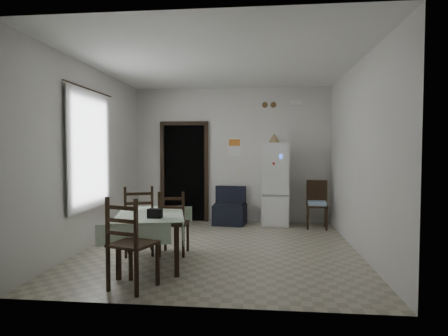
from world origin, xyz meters
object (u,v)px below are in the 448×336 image
corner_chair (317,205)px  dining_table (151,239)px  dining_chair_far_left (139,220)px  fridge (275,184)px  dining_chair_near_head (133,242)px  navy_seat (230,206)px  dining_chair_far_right (174,222)px

corner_chair → dining_table: size_ratio=0.71×
corner_chair → dining_chair_far_left: (-2.92, -2.15, 0.04)m
fridge → dining_chair_near_head: 4.14m
fridge → corner_chair: 0.93m
corner_chair → dining_chair_near_head: size_ratio=0.91×
dining_table → dining_chair_near_head: bearing=-98.9°
navy_seat → fridge: bearing=6.2°
navy_seat → dining_chair_far_right: 2.43m
corner_chair → dining_chair_near_head: dining_chair_near_head is taller
dining_chair_far_right → navy_seat: bearing=-106.0°
dining_table → dining_chair_far_right: 0.56m
dining_chair_far_right → dining_chair_near_head: (-0.13, -1.41, 0.04)m
dining_table → fridge: bearing=44.3°
fridge → dining_table: 3.40m
corner_chair → dining_table: corner_chair is taller
fridge → navy_seat: 1.05m
dining_table → dining_chair_far_right: bearing=54.6°
dining_chair_near_head → dining_chair_far_left: bearing=-55.0°
corner_chair → dining_chair_near_head: bearing=-120.1°
dining_chair_far_left → corner_chair: bearing=-163.3°
dining_table → dining_chair_near_head: 0.92m
dining_chair_far_left → dining_table: bearing=104.9°
navy_seat → dining_chair_near_head: bearing=-95.3°
corner_chair → dining_table: bearing=-129.3°
dining_chair_far_left → dining_chair_far_right: 0.53m
navy_seat → dining_chair_far_left: 2.65m
fridge → dining_chair_near_head: size_ratio=1.63×
dining_chair_far_right → fridge: bearing=-124.9°
dining_chair_far_left → fridge: bearing=-151.1°
dining_chair_near_head → navy_seat: bearing=-82.7°
navy_seat → dining_chair_far_left: (-1.16, -2.38, 0.12)m
dining_chair_far_left → dining_chair_far_right: bearing=164.6°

